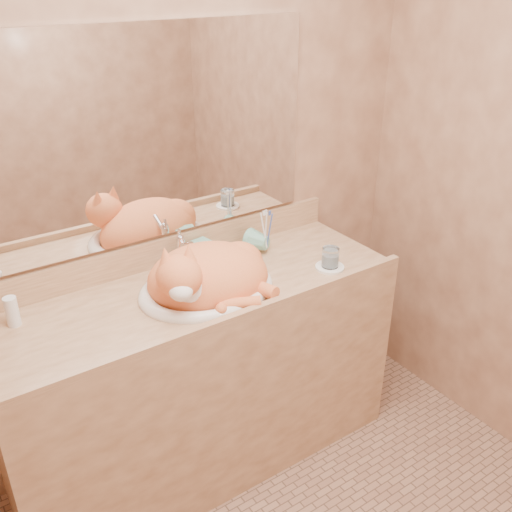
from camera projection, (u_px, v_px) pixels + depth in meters
wall_back at (158, 171)px, 2.20m from camera, size 2.40×0.02×2.50m
vanity_counter at (202, 378)px, 2.37m from camera, size 1.60×0.55×0.85m
mirror at (157, 136)px, 2.12m from camera, size 1.30×0.02×0.80m
sink_basin at (206, 272)px, 2.14m from camera, size 0.61×0.54×0.16m
faucet at (181, 252)px, 2.29m from camera, size 0.07×0.12×0.16m
cat at (206, 274)px, 2.12m from camera, size 0.55×0.49×0.26m
soap_dispenser at (215, 247)px, 2.29m from camera, size 0.10×0.11×0.20m
toothbrush_cup at (267, 244)px, 2.43m from camera, size 0.13×0.13×0.09m
toothbrushes at (267, 228)px, 2.39m from camera, size 0.03×0.03×0.20m
saucer at (330, 267)px, 2.33m from camera, size 0.12×0.12×0.01m
water_glass at (330, 257)px, 2.31m from camera, size 0.07×0.07×0.08m
lotion_bottle at (12, 311)px, 1.94m from camera, size 0.05×0.05×0.11m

